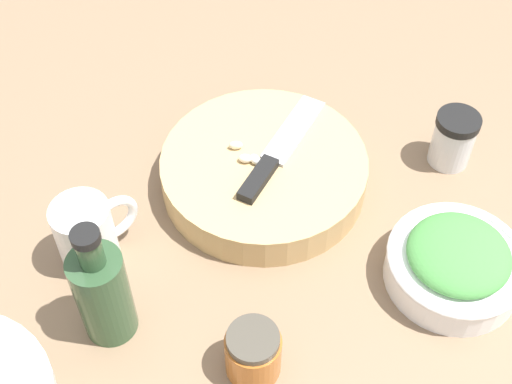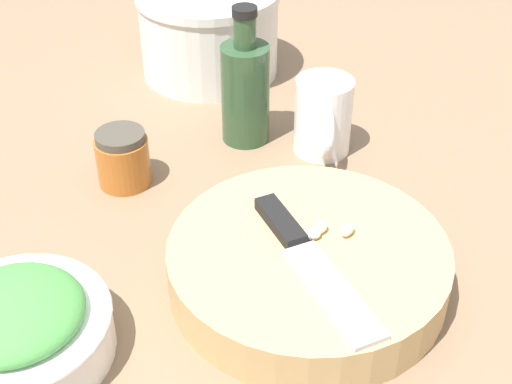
# 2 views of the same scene
# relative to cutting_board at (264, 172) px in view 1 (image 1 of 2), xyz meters

# --- Properties ---
(ground_plane) EXTENTS (5.00, 5.00, 0.00)m
(ground_plane) POSITION_rel_cutting_board_xyz_m (0.04, 0.09, -0.02)
(ground_plane) COLOR #7F664C
(cutting_board) EXTENTS (0.27, 0.27, 0.05)m
(cutting_board) POSITION_rel_cutting_board_xyz_m (0.00, 0.00, 0.00)
(cutting_board) COLOR tan
(cutting_board) RESTS_ON ground_plane
(chef_knife) EXTENTS (0.09, 0.21, 0.01)m
(chef_knife) POSITION_rel_cutting_board_xyz_m (-0.02, -0.01, 0.03)
(chef_knife) COLOR black
(chef_knife) RESTS_ON cutting_board
(garlic_cloves) EXTENTS (0.05, 0.04, 0.01)m
(garlic_cloves) POSITION_rel_cutting_board_xyz_m (0.02, 0.00, 0.03)
(garlic_cloves) COLOR silver
(garlic_cloves) RESTS_ON cutting_board
(herb_bowl) EXTENTS (0.17, 0.17, 0.07)m
(herb_bowl) POSITION_rel_cutting_board_xyz_m (-0.25, 0.11, 0.01)
(herb_bowl) COLOR white
(herb_bowl) RESTS_ON ground_plane
(spice_jar) EXTENTS (0.06, 0.06, 0.08)m
(spice_jar) POSITION_rel_cutting_board_xyz_m (-0.25, -0.09, 0.02)
(spice_jar) COLOR silver
(spice_jar) RESTS_ON ground_plane
(coffee_mug) EXTENTS (0.09, 0.10, 0.10)m
(coffee_mug) POSITION_rel_cutting_board_xyz_m (0.19, 0.16, 0.02)
(coffee_mug) COLOR white
(coffee_mug) RESTS_ON ground_plane
(honey_jar) EXTENTS (0.06, 0.06, 0.07)m
(honey_jar) POSITION_rel_cutting_board_xyz_m (-0.04, 0.27, 0.01)
(honey_jar) COLOR #B26023
(honey_jar) RESTS_ON ground_plane
(oil_bottle) EXTENTS (0.06, 0.06, 0.18)m
(oil_bottle) POSITION_rel_cutting_board_xyz_m (0.13, 0.25, 0.05)
(oil_bottle) COLOR #2D4C2D
(oil_bottle) RESTS_ON ground_plane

